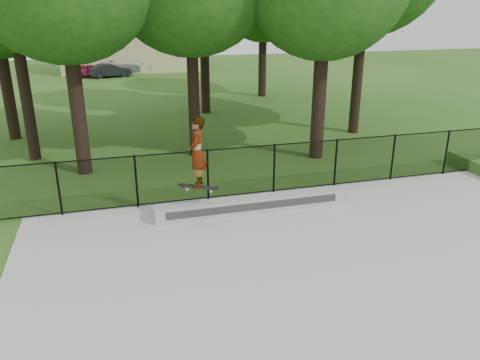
# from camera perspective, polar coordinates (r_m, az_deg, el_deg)

# --- Properties ---
(ground) EXTENTS (100.00, 100.00, 0.00)m
(ground) POSITION_cam_1_polar(r_m,az_deg,el_deg) (9.44, 16.70, -14.56)
(ground) COLOR #295818
(ground) RESTS_ON ground
(concrete_slab) EXTENTS (14.00, 12.00, 0.06)m
(concrete_slab) POSITION_cam_1_polar(r_m,az_deg,el_deg) (9.42, 16.72, -14.41)
(concrete_slab) COLOR #ACACA7
(concrete_slab) RESTS_ON ground
(grind_ledge) EXTENTS (5.26, 0.40, 0.42)m
(grind_ledge) POSITION_cam_1_polar(r_m,az_deg,el_deg) (12.66, 1.52, -2.99)
(grind_ledge) COLOR #A4A49F
(grind_ledge) RESTS_ON concrete_slab
(car_a) EXTENTS (3.11, 1.37, 1.05)m
(car_a) POSITION_cam_1_polar(r_m,az_deg,el_deg) (40.80, -17.77, 12.59)
(car_a) COLOR maroon
(car_a) RESTS_ON ground
(car_b) EXTENTS (3.21, 1.86, 1.10)m
(car_b) POSITION_cam_1_polar(r_m,az_deg,el_deg) (40.27, -15.55, 12.75)
(car_b) COLOR black
(car_b) RESTS_ON ground
(car_c) EXTENTS (4.24, 2.10, 1.30)m
(car_c) POSITION_cam_1_polar(r_m,az_deg,el_deg) (42.54, -12.54, 13.50)
(car_c) COLOR #929DA6
(car_c) RESTS_ON ground
(skater_airborne) EXTENTS (0.83, 0.75, 1.95)m
(skater_airborne) POSITION_cam_1_polar(r_m,az_deg,el_deg) (11.50, -5.23, 3.23)
(skater_airborne) COLOR black
(skater_airborne) RESTS_ON ground
(chainlink_fence) EXTENTS (16.06, 0.06, 1.50)m
(chainlink_fence) POSITION_cam_1_polar(r_m,az_deg,el_deg) (13.84, 4.18, 1.42)
(chainlink_fence) COLOR black
(chainlink_fence) RESTS_ON concrete_slab
(distant_building) EXTENTS (12.40, 6.40, 4.30)m
(distant_building) POSITION_cam_1_polar(r_m,az_deg,el_deg) (44.57, -13.09, 15.70)
(distant_building) COLOR tan
(distant_building) RESTS_ON ground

